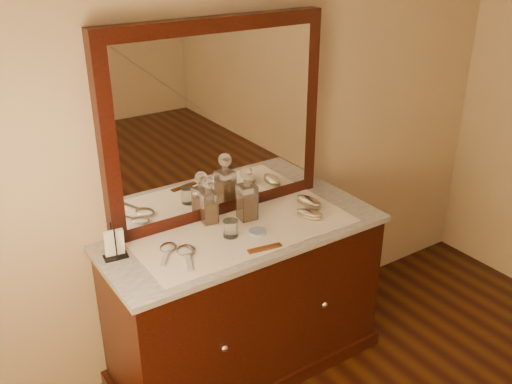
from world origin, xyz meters
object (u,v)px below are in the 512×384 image
at_px(napkin_rack, 114,245).
at_px(decanter_right, 247,199).
at_px(dresser_cabinet, 246,303).
at_px(decanter_left, 209,205).
at_px(brush_far, 309,202).
at_px(hand_mirror_inner, 187,253).
at_px(brush_near, 310,214).
at_px(mirror_frame, 217,121).
at_px(pin_dish, 257,232).
at_px(hand_mirror_outer, 168,249).
at_px(comb, 265,248).

relative_size(napkin_rack, decanter_right, 0.57).
distance_m(dresser_cabinet, decanter_left, 0.58).
height_order(decanter_right, brush_far, decanter_right).
height_order(dresser_cabinet, brush_far, brush_far).
distance_m(dresser_cabinet, hand_mirror_inner, 0.57).
bearing_deg(decanter_right, napkin_rack, 178.60).
distance_m(brush_near, brush_far, 0.14).
distance_m(napkin_rack, decanter_right, 0.71).
bearing_deg(mirror_frame, napkin_rack, -168.28).
distance_m(mirror_frame, napkin_rack, 0.77).
xyz_separation_m(pin_dish, decanter_left, (-0.14, 0.23, 0.09)).
height_order(hand_mirror_outer, hand_mirror_inner, hand_mirror_inner).
height_order(napkin_rack, decanter_left, decanter_left).
height_order(pin_dish, hand_mirror_outer, hand_mirror_outer).
distance_m(pin_dish, hand_mirror_inner, 0.38).
relative_size(dresser_cabinet, decanter_left, 5.53).
xyz_separation_m(dresser_cabinet, hand_mirror_inner, (-0.35, -0.05, 0.45)).
bearing_deg(decanter_left, mirror_frame, 36.19).
height_order(brush_near, hand_mirror_inner, brush_near).
bearing_deg(comb, pin_dish, 78.48).
distance_m(decanter_right, hand_mirror_outer, 0.50).
distance_m(decanter_right, brush_near, 0.34).
distance_m(decanter_left, brush_near, 0.52).
xyz_separation_m(decanter_left, decanter_right, (0.18, -0.07, 0.01)).
relative_size(decanter_left, brush_near, 1.61).
distance_m(napkin_rack, brush_near, 1.00).
bearing_deg(brush_far, decanter_left, 165.84).
bearing_deg(comb, decanter_right, 81.36).
bearing_deg(pin_dish, hand_mirror_inner, 177.45).
relative_size(comb, brush_far, 0.97).
bearing_deg(napkin_rack, decanter_left, 5.78).
xyz_separation_m(napkin_rack, brush_near, (0.98, -0.19, -0.04)).
bearing_deg(comb, brush_far, 37.30).
bearing_deg(dresser_cabinet, decanter_left, 122.25).
bearing_deg(napkin_rack, dresser_cabinet, -10.35).
height_order(napkin_rack, hand_mirror_inner, napkin_rack).
distance_m(dresser_cabinet, brush_far, 0.64).
relative_size(comb, brush_near, 1.07).
relative_size(decanter_left, hand_mirror_inner, 1.08).
xyz_separation_m(napkin_rack, brush_far, (1.06, -0.08, -0.04)).
height_order(pin_dish, hand_mirror_inner, hand_mirror_inner).
bearing_deg(brush_near, pin_dish, 178.00).
bearing_deg(comb, mirror_frame, 96.49).
relative_size(dresser_cabinet, brush_near, 8.91).
bearing_deg(decanter_right, comb, -108.02).
distance_m(comb, brush_far, 0.51).
height_order(dresser_cabinet, brush_near, brush_near).
distance_m(mirror_frame, hand_mirror_inner, 0.67).
height_order(mirror_frame, pin_dish, mirror_frame).
height_order(mirror_frame, comb, mirror_frame).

